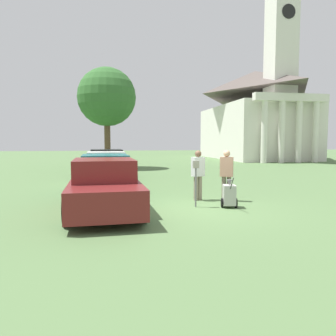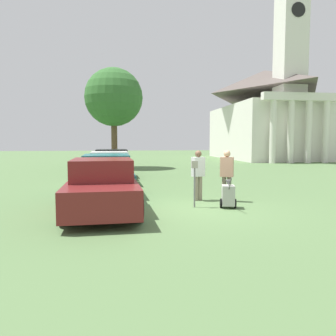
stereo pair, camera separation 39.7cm
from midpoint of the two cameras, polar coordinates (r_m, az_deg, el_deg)
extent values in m
plane|color=#517042|center=(9.82, 3.72, -7.05)|extent=(120.00, 120.00, 0.00)
cube|color=maroon|center=(9.63, -12.21, -3.99)|extent=(2.04, 5.03, 0.71)
cube|color=maroon|center=(9.35, -12.27, -0.25)|extent=(1.71, 2.15, 0.58)
cylinder|color=black|center=(11.21, -16.87, -3.80)|extent=(0.21, 0.77, 0.76)
cylinder|color=black|center=(11.21, -7.56, -3.64)|extent=(0.21, 0.77, 0.76)
cylinder|color=black|center=(8.19, -18.56, -6.95)|extent=(0.21, 0.77, 0.76)
cylinder|color=black|center=(8.19, -5.74, -6.72)|extent=(0.21, 0.77, 0.76)
cube|color=#23666B|center=(12.23, -11.79, -2.12)|extent=(1.99, 4.82, 0.76)
cube|color=#23666B|center=(11.98, -11.83, 0.92)|extent=(1.67, 2.05, 0.57)
cylinder|color=black|center=(13.74, -15.54, -2.39)|extent=(0.21, 0.69, 0.68)
cylinder|color=black|center=(13.75, -8.14, -2.26)|extent=(0.21, 0.69, 0.68)
cylinder|color=black|center=(10.83, -16.40, -4.29)|extent=(0.21, 0.69, 0.68)
cylinder|color=black|center=(10.84, -6.98, -4.12)|extent=(0.21, 0.69, 0.68)
cube|color=silver|center=(15.47, -11.47, -0.75)|extent=(2.05, 4.68, 0.72)
cube|color=silver|center=(15.24, -11.49, 1.66)|extent=(1.72, 2.00, 0.60)
cylinder|color=black|center=(16.93, -14.65, -1.05)|extent=(0.21, 0.69, 0.69)
cylinder|color=black|center=(16.95, -8.42, -0.94)|extent=(0.21, 0.69, 0.69)
cylinder|color=black|center=(14.08, -15.11, -2.21)|extent=(0.21, 0.69, 0.69)
cylinder|color=black|center=(14.11, -7.61, -2.07)|extent=(0.21, 0.69, 0.69)
cube|color=black|center=(18.59, -11.26, 0.21)|extent=(2.08, 4.67, 0.77)
cube|color=black|center=(18.37, -11.28, 2.27)|extent=(1.75, 2.00, 0.58)
cylinder|color=black|center=(20.04, -14.01, -0.21)|extent=(0.20, 0.66, 0.66)
cylinder|color=black|center=(20.07, -8.66, -0.11)|extent=(0.20, 0.66, 0.66)
cylinder|color=black|center=(17.20, -14.27, -1.00)|extent=(0.20, 0.66, 0.66)
cylinder|color=black|center=(17.24, -8.04, -0.89)|extent=(0.20, 0.66, 0.66)
cylinder|color=slate|center=(9.93, 3.72, -3.43)|extent=(0.05, 0.05, 1.19)
cube|color=gray|center=(9.86, 3.74, 0.62)|extent=(0.18, 0.09, 0.22)
cylinder|color=gray|center=(11.17, 4.57, -3.50)|extent=(0.14, 0.14, 0.82)
cylinder|color=gray|center=(11.07, 3.84, -3.56)|extent=(0.14, 0.14, 0.82)
cube|color=silver|center=(11.04, 4.23, 0.23)|extent=(0.47, 0.34, 0.65)
sphere|color=brown|center=(11.01, 4.24, 2.48)|extent=(0.22, 0.22, 0.22)
cylinder|color=#665B4C|center=(11.08, 9.55, -3.59)|extent=(0.14, 0.14, 0.82)
cylinder|color=#665B4C|center=(11.11, 8.67, -3.57)|extent=(0.14, 0.14, 0.82)
cube|color=tan|center=(11.01, 9.16, 0.21)|extent=(0.47, 0.39, 0.65)
sphere|color=tan|center=(10.99, 9.19, 2.49)|extent=(0.22, 0.22, 0.22)
cube|color=#B2B2AD|center=(10.01, 9.49, -4.65)|extent=(0.45, 0.51, 0.60)
cone|color=#59595B|center=(9.95, 9.52, -2.49)|extent=(0.18, 0.18, 0.16)
cylinder|color=#4C4C4C|center=(9.49, 9.89, -2.72)|extent=(0.16, 0.58, 0.43)
cylinder|color=black|center=(10.03, 8.28, -6.03)|extent=(0.11, 0.28, 0.28)
cylinder|color=black|center=(10.08, 10.66, -6.00)|extent=(0.11, 0.28, 0.28)
cube|color=silver|center=(39.19, 14.40, 5.98)|extent=(8.58, 14.38, 5.93)
pyramid|color=#564C47|center=(39.73, 14.57, 14.13)|extent=(8.76, 14.67, 2.67)
cylinder|color=silver|center=(31.05, 16.06, 6.04)|extent=(0.56, 0.56, 5.63)
cylinder|color=silver|center=(31.84, 18.85, 5.94)|extent=(0.56, 0.56, 5.63)
cylinder|color=silver|center=(32.71, 21.49, 5.82)|extent=(0.56, 0.56, 5.63)
cylinder|color=silver|center=(33.64, 23.99, 5.70)|extent=(0.56, 0.56, 5.63)
cube|color=silver|center=(32.50, 20.35, 11.47)|extent=(7.30, 0.70, 0.70)
cube|color=silver|center=(35.26, 18.76, 19.33)|extent=(2.40, 2.40, 10.22)
cylinder|color=black|center=(35.10, 19.96, 24.27)|extent=(1.32, 0.06, 1.32)
cylinder|color=brown|center=(24.56, -10.95, 3.93)|extent=(0.44, 0.44, 3.40)
sphere|color=#33662D|center=(24.77, -11.08, 12.06)|extent=(4.24, 4.24, 4.24)
camera|label=1|loc=(0.20, -91.04, -0.09)|focal=35.00mm
camera|label=2|loc=(0.20, 88.96, 0.09)|focal=35.00mm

